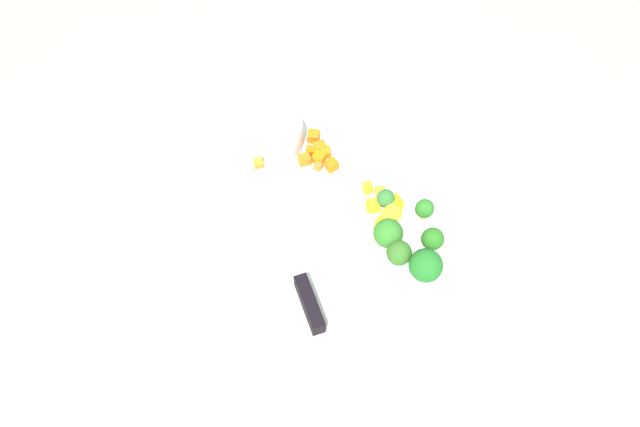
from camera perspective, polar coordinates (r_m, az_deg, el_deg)
The scene contains 25 objects.
ground_plane at distance 0.87m, azimuth -0.00°, elevation -0.79°, with size 4.00×4.00×0.00m, color gray.
cutting_board at distance 0.87m, azimuth -0.00°, elevation -0.57°, with size 0.56×0.35×0.01m, color white.
prep_bowl at distance 0.92m, azimuth -3.74°, elevation 6.97°, with size 0.07×0.07×0.04m, color white.
chef_knife at distance 0.81m, azimuth -1.97°, elevation -5.29°, with size 0.19×0.24×0.02m.
carrot_dice_0 at distance 0.91m, azimuth -1.38°, elevation 4.75°, with size 0.02×0.01×0.01m, color orange.
carrot_dice_1 at distance 0.92m, azimuth -0.79°, elevation 5.50°, with size 0.01×0.01×0.01m, color orange.
carrot_dice_2 at distance 0.94m, azimuth -0.58°, elevation 6.79°, with size 0.02×0.02×0.01m, color orange.
carrot_dice_3 at distance 0.93m, azimuth -0.02°, elevation 5.86°, with size 0.02×0.01×0.01m, color orange.
carrot_dice_4 at distance 0.91m, azimuth -5.43°, elevation 4.38°, with size 0.01×0.01×0.01m, color orange.
carrot_dice_5 at distance 0.92m, azimuth 0.41°, elevation 5.40°, with size 0.02×0.02×0.01m, color orange.
carrot_dice_6 at distance 0.91m, azimuth -0.08°, elevation 4.91°, with size 0.02×0.02×0.01m, color orange.
carrot_dice_7 at distance 0.90m, azimuth 1.03°, elevation 4.25°, with size 0.01×0.02×0.02m, color orange.
carrot_dice_8 at distance 0.91m, azimuth -0.17°, elevation 4.15°, with size 0.01×0.01×0.01m, color orange.
pepper_dice_0 at distance 0.85m, azimuth 5.68°, elevation -0.99°, with size 0.02×0.02×0.02m, color yellow.
pepper_dice_1 at distance 0.88m, azimuth 5.36°, elevation 1.84°, with size 0.01×0.01×0.01m, color yellow.
pepper_dice_2 at distance 0.88m, azimuth 4.21°, elevation 2.27°, with size 0.01×0.01×0.01m, color yellow.
pepper_dice_3 at distance 0.86m, azimuth 6.29°, elevation -0.07°, with size 0.02×0.02×0.02m, color yellow.
pepper_dice_4 at distance 0.87m, azimuth 6.53°, elevation 0.87°, with size 0.02×0.02×0.02m, color yellow.
pepper_dice_5 at distance 0.87m, azimuth 4.65°, elevation 0.69°, with size 0.02×0.02×0.01m, color yellow.
broccoli_floret_0 at distance 0.81m, azimuth 9.28°, elevation -4.55°, with size 0.04×0.04×0.04m.
broccoli_floret_1 at distance 0.82m, azimuth 6.96°, elevation -3.46°, with size 0.03×0.03×0.03m.
broccoli_floret_2 at distance 0.87m, azimuth 5.80°, elevation 1.32°, with size 0.02×0.02×0.03m.
broccoli_floret_3 at distance 0.83m, azimuth 6.01°, elevation -1.75°, with size 0.04×0.04×0.04m.
broccoli_floret_4 at distance 0.83m, azimuth 9.90°, elevation -2.09°, with size 0.03×0.03×0.04m.
broccoli_floret_5 at distance 0.86m, azimuth 9.18°, elevation 0.40°, with size 0.03×0.03×0.03m.
Camera 1 is at (-0.15, 0.44, 0.74)m, focal length 36.44 mm.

